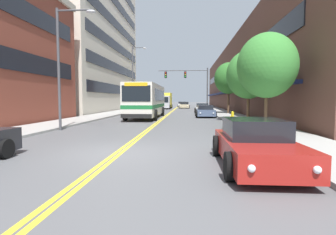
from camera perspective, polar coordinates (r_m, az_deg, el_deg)
ground_plane at (r=46.17m, az=1.30°, el=1.69°), size 240.00×240.00×0.00m
sidewalk_left at (r=47.07m, az=-7.36°, el=1.79°), size 3.19×106.00×0.14m
sidewalk_right at (r=46.34m, az=10.10°, el=1.72°), size 3.19×106.00×0.14m
centre_line at (r=46.17m, az=1.30°, el=1.69°), size 0.34×106.00×0.01m
office_tower_left at (r=47.25m, az=-18.33°, el=18.26°), size 12.08×29.56×27.32m
storefront_row_right at (r=47.37m, az=17.28°, el=8.10°), size 9.10×68.00×10.81m
city_bus at (r=26.77m, az=-4.62°, el=3.94°), size 2.96×11.02×3.29m
car_black_parked_left_near at (r=39.38m, az=-5.61°, el=2.19°), size 1.97×4.51×1.35m
car_red_parked_right_foreground at (r=7.79m, az=18.43°, el=-5.62°), size 2.05×4.50×1.34m
car_slate_blue_parked_right_mid at (r=28.20m, az=8.13°, el=1.34°), size 2.08×4.67×1.26m
car_white_parked_right_far at (r=35.21m, az=7.46°, el=1.93°), size 1.99×4.89×1.32m
car_silver_moving_lead at (r=63.74m, az=3.00°, el=2.86°), size 2.04×4.55×1.26m
car_beige_moving_second at (r=54.51m, az=3.60°, el=2.68°), size 2.20×4.69×1.33m
box_truck at (r=51.42m, az=-0.76°, el=3.69°), size 2.77×7.41×3.09m
traffic_signal_mast at (r=37.91m, az=4.83°, el=8.04°), size 7.10×0.38×6.32m
street_lamp_left_near at (r=17.16m, az=-21.67°, el=12.05°), size 2.41×0.28×7.25m
street_lamp_left_far at (r=37.44m, az=-7.34°, el=9.28°), size 2.06×0.28×9.18m
street_tree_right_near at (r=15.11m, az=20.74°, el=10.51°), size 3.13×3.13×5.25m
street_tree_right_mid at (r=23.08m, az=17.15°, el=8.90°), size 3.65×3.65×5.80m
street_tree_right_far at (r=33.43m, az=13.07°, el=8.32°), size 3.51×3.51×6.25m
fire_hydrant at (r=21.19m, az=13.86°, el=0.25°), size 0.31×0.23×0.80m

